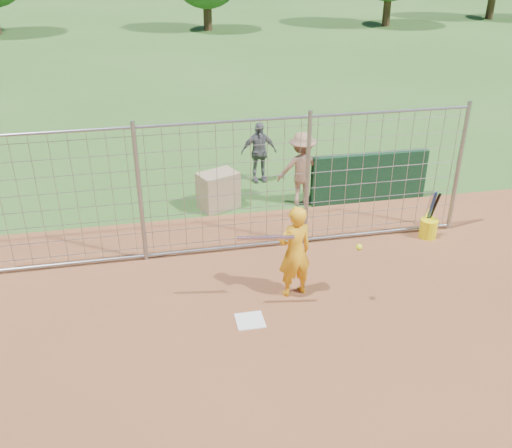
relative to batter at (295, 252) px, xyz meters
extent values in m
plane|color=#2D591E|center=(-0.85, -0.40, -0.79)|extent=(100.00, 100.00, 0.00)
cube|color=silver|center=(-0.85, -0.60, -0.78)|extent=(0.43, 0.43, 0.02)
cube|color=#11381E|center=(2.55, 3.20, -0.24)|extent=(2.60, 0.20, 1.10)
imported|color=orange|center=(0.00, 0.00, 0.00)|extent=(0.65, 0.50, 1.59)
imported|color=#5D5D62|center=(0.42, 4.77, -0.07)|extent=(0.87, 0.39, 1.45)
imported|color=#91684F|center=(1.06, 3.34, 0.02)|extent=(1.14, 0.77, 1.62)
cube|color=tan|center=(-0.74, 3.50, -0.39)|extent=(0.95, 0.82, 0.80)
cylinder|color=silver|center=(-0.55, -0.32, 0.49)|extent=(0.86, 0.20, 0.06)
sphere|color=yellow|center=(0.87, -0.49, 0.26)|extent=(0.10, 0.10, 0.10)
cylinder|color=yellow|center=(3.07, 1.35, -0.60)|extent=(0.34, 0.34, 0.38)
cylinder|color=silver|center=(3.02, 1.40, -0.24)|extent=(0.08, 0.30, 0.83)
cylinder|color=navy|center=(3.09, 1.40, -0.24)|extent=(0.08, 0.22, 0.84)
cylinder|color=black|center=(3.14, 1.40, -0.24)|extent=(0.09, 0.32, 0.83)
cylinder|color=gray|center=(-2.35, 1.60, 0.51)|extent=(0.08, 0.08, 2.60)
cylinder|color=gray|center=(0.65, 1.60, 0.51)|extent=(0.08, 0.08, 2.60)
cylinder|color=gray|center=(3.65, 1.60, 0.51)|extent=(0.08, 0.08, 2.60)
cylinder|color=gray|center=(-0.85, 1.60, 1.71)|extent=(9.00, 0.05, 0.05)
cylinder|color=gray|center=(-0.85, 1.60, -0.71)|extent=(9.00, 0.05, 0.05)
cube|color=gray|center=(-0.85, 1.60, 0.46)|extent=(9.00, 0.02, 2.50)
cylinder|color=#3F2B19|center=(2.15, 27.60, 0.29)|extent=(0.50, 0.50, 2.16)
cylinder|color=#3F2B19|center=(13.15, 27.10, 0.50)|extent=(0.50, 0.50, 2.59)
camera|label=1|loc=(-2.19, -7.57, 4.58)|focal=40.00mm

